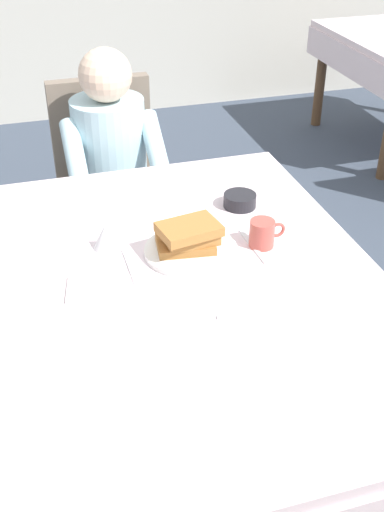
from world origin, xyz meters
TOP-DOWN VIEW (x-y plane):
  - ground_plane at (0.00, 0.00)m, footprint 14.00×14.00m
  - dining_table_main at (0.00, 0.00)m, footprint 1.12×1.52m
  - chair_diner at (-0.03, 1.17)m, footprint 0.44×0.45m
  - diner_person at (-0.03, 1.01)m, footprint 0.40×0.43m
  - plate_breakfast at (0.05, 0.13)m, footprint 0.28×0.28m
  - breakfast_stack at (0.04, 0.13)m, footprint 0.19×0.17m
  - cup_coffee at (0.27, 0.11)m, footprint 0.11×0.08m
  - bowl_butter at (0.29, 0.36)m, footprint 0.11×0.11m
  - syrup_pitcher at (-0.19, 0.23)m, footprint 0.08×0.08m
  - fork_left_of_plate at (-0.14, 0.11)m, footprint 0.01×0.18m
  - knife_right_of_plate at (0.24, 0.11)m, footprint 0.02×0.20m
  - spoon_near_edge at (0.10, -0.20)m, footprint 0.15×0.04m
  - napkin_folded at (-0.25, 0.03)m, footprint 0.19×0.15m

SIDE VIEW (x-z plane):
  - ground_plane at x=0.00m, z-range 0.00..0.00m
  - chair_diner at x=-0.03m, z-range 0.06..0.99m
  - dining_table_main at x=0.00m, z-range 0.28..1.02m
  - diner_person at x=-0.03m, z-range 0.11..1.23m
  - fork_left_of_plate at x=-0.14m, z-range 0.74..0.74m
  - knife_right_of_plate at x=0.24m, z-range 0.74..0.74m
  - spoon_near_edge at x=0.10m, z-range 0.74..0.74m
  - napkin_folded at x=-0.25m, z-range 0.74..0.75m
  - plate_breakfast at x=0.05m, z-range 0.74..0.76m
  - bowl_butter at x=0.29m, z-range 0.74..0.78m
  - syrup_pitcher at x=-0.19m, z-range 0.74..0.81m
  - cup_coffee at x=0.27m, z-range 0.74..0.83m
  - breakfast_stack at x=0.04m, z-range 0.76..0.84m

